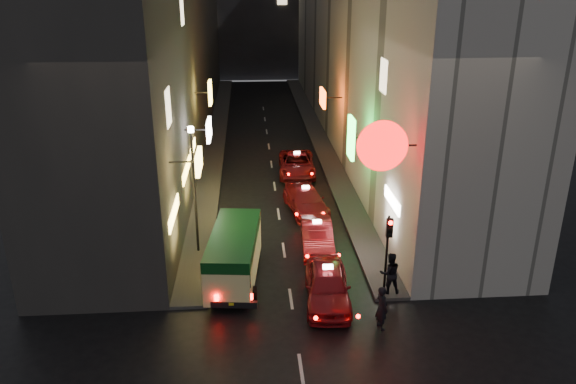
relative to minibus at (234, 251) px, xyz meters
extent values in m
cube|color=#33302E|center=(-5.64, 23.82, 7.51)|extent=(6.00, 52.00, 18.00)
cube|color=#FFD059|center=(-1.38, 0.83, 3.87)|extent=(0.18, 1.82, 0.86)
cube|color=white|center=(-1.34, 7.32, 3.54)|extent=(0.18, 1.90, 1.03)
cube|color=yellow|center=(-1.64, 14.25, 4.17)|extent=(0.18, 1.31, 1.51)
cube|color=#FFD059|center=(-2.62, 0.92, 1.51)|extent=(0.10, 3.32, 0.55)
cube|color=yellow|center=(-2.62, 6.73, 1.51)|extent=(0.10, 3.75, 0.55)
cube|color=#FFD059|center=(-2.62, 10.80, 1.51)|extent=(0.10, 2.89, 0.55)
cube|color=#FFE5B2|center=(-2.63, 1.82, 6.01)|extent=(0.06, 1.30, 1.60)
cube|color=#FFE5B2|center=(-2.63, 9.82, 9.51)|extent=(0.06, 1.30, 1.60)
cube|color=beige|center=(10.36, 23.82, 7.51)|extent=(6.00, 52.00, 18.00)
cylinder|color=#F20A0A|center=(5.99, -1.18, 5.00)|extent=(2.03, 0.18, 2.03)
cube|color=#32FF41|center=(6.29, 6.94, 3.05)|extent=(0.18, 1.43, 2.25)
cube|color=#ED450B|center=(5.99, 16.41, 3.26)|extent=(0.18, 2.04, 1.20)
cube|color=white|center=(7.34, 1.64, 1.51)|extent=(0.10, 2.68, 0.55)
cube|color=#FFE5B2|center=(7.35, 4.82, 6.71)|extent=(0.06, 1.30, 1.60)
cube|color=#403E3C|center=(-1.89, 23.82, -1.41)|extent=(1.50, 52.00, 0.15)
cube|color=#403E3C|center=(6.61, 23.82, -1.41)|extent=(1.50, 52.00, 0.15)
cube|color=#F4F299|center=(0.00, -0.02, -0.15)|extent=(2.47, 5.60, 1.99)
cube|color=#0C4016|center=(0.00, -0.02, 0.62)|extent=(2.49, 5.62, 0.50)
cube|color=black|center=(0.00, 0.25, 0.05)|extent=(2.27, 3.44, 0.45)
cube|color=black|center=(0.00, -2.68, -1.01)|extent=(1.87, 0.38, 0.27)
cube|color=#FF0A05|center=(-0.68, -2.75, -0.65)|extent=(0.16, 0.06, 0.25)
cube|color=#FF0A05|center=(0.68, -2.75, -0.65)|extent=(0.16, 0.06, 0.25)
cylinder|color=black|center=(-0.83, 1.72, -1.14)|extent=(0.20, 0.69, 0.69)
cylinder|color=black|center=(0.83, -1.76, -1.14)|extent=(0.20, 0.69, 0.69)
imported|color=maroon|center=(3.85, -1.97, -0.59)|extent=(2.73, 5.79, 1.79)
cube|color=white|center=(3.85, -1.97, 0.39)|extent=(0.43, 0.21, 0.16)
sphere|color=#FF0A05|center=(3.06, -4.53, -0.57)|extent=(0.16, 0.16, 0.16)
sphere|color=#FF0A05|center=(4.65, -4.53, -0.57)|extent=(0.16, 0.16, 0.16)
imported|color=maroon|center=(4.00, 2.83, -0.67)|extent=(2.36, 5.24, 1.64)
cube|color=white|center=(4.00, 2.83, 0.24)|extent=(0.43, 0.20, 0.16)
sphere|color=#FF0A05|center=(3.27, 0.49, -0.65)|extent=(0.16, 0.16, 0.16)
sphere|color=#FF0A05|center=(4.72, 0.49, -0.65)|extent=(0.16, 0.16, 0.16)
imported|color=maroon|center=(3.93, 7.63, -0.68)|extent=(2.83, 5.36, 1.63)
cube|color=white|center=(3.93, 7.63, 0.23)|extent=(0.44, 0.24, 0.16)
sphere|color=#FF0A05|center=(3.21, 5.31, -0.65)|extent=(0.16, 0.16, 0.16)
sphere|color=#FF0A05|center=(4.65, 5.31, -0.65)|extent=(0.16, 0.16, 0.16)
imported|color=maroon|center=(4.00, 14.05, -0.64)|extent=(2.43, 5.42, 1.69)
cube|color=white|center=(4.00, 14.05, 0.29)|extent=(0.43, 0.20, 0.16)
sphere|color=#FF0A05|center=(3.25, 11.63, -0.62)|extent=(0.16, 0.16, 0.16)
sphere|color=#FF0A05|center=(4.75, 11.63, -0.62)|extent=(0.16, 0.16, 0.16)
imported|color=black|center=(5.66, -4.00, -0.46)|extent=(0.62, 0.78, 2.05)
imported|color=black|center=(6.53, -1.68, -0.30)|extent=(0.79, 0.50, 2.07)
cylinder|color=black|center=(6.36, -1.58, 0.41)|extent=(0.10, 0.10, 3.50)
cube|color=black|center=(6.36, -1.76, 1.71)|extent=(0.26, 0.18, 0.80)
sphere|color=#FF0A05|center=(6.36, -1.87, 1.98)|extent=(0.18, 0.18, 0.18)
sphere|color=black|center=(6.36, -1.87, 1.71)|extent=(0.17, 0.17, 0.17)
sphere|color=black|center=(6.36, -1.87, 1.44)|extent=(0.17, 0.17, 0.17)
cylinder|color=black|center=(-1.84, 2.82, 1.66)|extent=(0.12, 0.12, 6.00)
cylinder|color=#FFE5BF|center=(-1.84, 2.82, 4.76)|extent=(0.28, 0.28, 0.25)
camera|label=1|loc=(0.74, -22.03, 11.30)|focal=35.00mm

